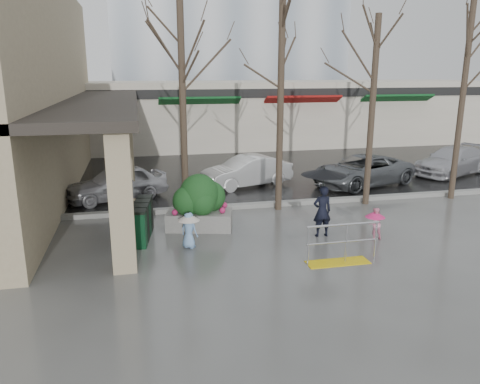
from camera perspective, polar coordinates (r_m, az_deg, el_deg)
name	(u,v)px	position (r m, az deg, el deg)	size (l,w,h in m)	color
ground	(274,249)	(12.73, 4.21, -7.00)	(120.00, 120.00, 0.00)	#51514F
street_asphalt	(187,138)	(33.83, -6.47, 6.61)	(120.00, 36.00, 0.01)	black
curb	(242,206)	(16.37, 0.25, -1.71)	(120.00, 0.30, 0.15)	gray
canopy_slab	(100,98)	(19.40, -16.70, 10.91)	(2.80, 18.00, 0.25)	#2D2823
pillar_front	(121,200)	(11.23, -14.30, -0.98)	(0.55, 0.55, 3.50)	tan
pillar_back	(126,153)	(17.58, -13.75, 4.61)	(0.55, 0.55, 3.50)	tan
storefront_row	(225,114)	(29.91, -1.87, 9.52)	(34.00, 6.74, 4.00)	beige
handrail	(341,248)	(12.01, 12.17, -6.75)	(1.90, 0.50, 1.03)	yellow
tree_west	(181,57)	(15.00, -7.16, 16.06)	(3.20, 3.20, 6.80)	#382B21
tree_midwest	(282,52)	(15.64, 5.09, 16.60)	(3.20, 3.20, 7.00)	#382B21
tree_mideast	(375,65)	(16.91, 16.16, 14.68)	(3.20, 3.20, 6.50)	#382B21
tree_east	(468,49)	(18.82, 26.06, 15.35)	(3.20, 3.20, 7.20)	#382B21
woman	(323,192)	(13.50, 10.09, 0.04)	(1.29, 1.29, 2.05)	black
child_pink	(375,221)	(13.81, 16.11, -3.41)	(0.57, 0.57, 0.93)	#FF9BBD
child_blue	(189,226)	(12.70, -6.25, -4.18)	(0.60, 0.60, 1.01)	#7AA6DA
planter	(199,203)	(14.14, -4.96, -1.32)	(2.12, 1.42, 1.70)	gray
news_boxes	(142,220)	(13.66, -11.81, -3.40)	(0.70, 1.92, 1.05)	#0D3C1F
car_a	(117,183)	(17.93, -14.81, 1.08)	(1.49, 3.70, 1.26)	#BABABF
car_b	(247,171)	(19.32, 0.80, 2.53)	(1.33, 3.82, 1.26)	white
car_c	(362,170)	(20.16, 14.66, 2.56)	(2.09, 4.53, 1.26)	slate
car_d	(452,161)	(23.74, 24.48, 3.49)	(1.77, 4.34, 1.26)	#B7B7BC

